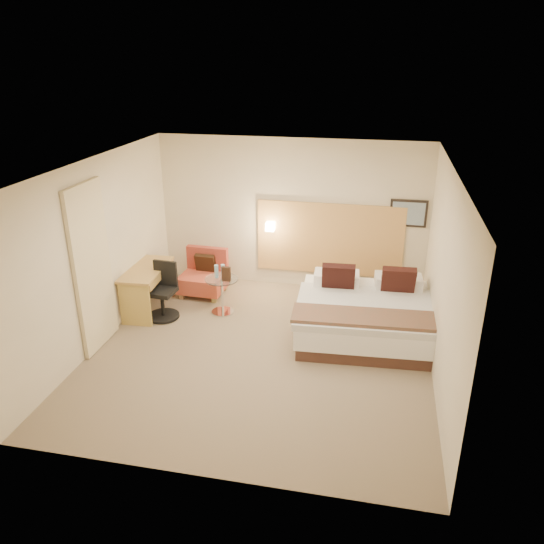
% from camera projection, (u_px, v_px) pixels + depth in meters
% --- Properties ---
extents(floor, '(4.80, 5.00, 0.02)m').
position_uv_depth(floor, '(261.00, 353.00, 7.70)').
color(floor, '#7A6952').
rests_on(floor, ground).
extents(ceiling, '(4.80, 5.00, 0.02)m').
position_uv_depth(ceiling, '(259.00, 166.00, 6.65)').
color(ceiling, silver).
rests_on(ceiling, floor).
extents(wall_back, '(4.80, 0.02, 2.70)m').
position_uv_depth(wall_back, '(291.00, 214.00, 9.44)').
color(wall_back, beige).
rests_on(wall_back, floor).
extents(wall_front, '(4.80, 0.02, 2.70)m').
position_uv_depth(wall_front, '(199.00, 365.00, 4.91)').
color(wall_front, beige).
rests_on(wall_front, floor).
extents(wall_left, '(0.02, 5.00, 2.70)m').
position_uv_depth(wall_left, '(97.00, 253.00, 7.63)').
color(wall_left, beige).
rests_on(wall_left, floor).
extents(wall_right, '(0.02, 5.00, 2.70)m').
position_uv_depth(wall_right, '(444.00, 280.00, 6.72)').
color(wall_right, beige).
rests_on(wall_right, floor).
extents(headboard_panel, '(2.60, 0.04, 1.30)m').
position_uv_depth(headboard_panel, '(329.00, 239.00, 9.43)').
color(headboard_panel, tan).
rests_on(headboard_panel, wall_back).
extents(art_frame, '(0.62, 0.03, 0.47)m').
position_uv_depth(art_frame, '(408.00, 213.00, 8.98)').
color(art_frame, black).
rests_on(art_frame, wall_back).
extents(art_canvas, '(0.54, 0.01, 0.39)m').
position_uv_depth(art_canvas, '(408.00, 214.00, 8.96)').
color(art_canvas, gray).
rests_on(art_canvas, wall_back).
extents(lamp_arm, '(0.02, 0.12, 0.02)m').
position_uv_depth(lamp_arm, '(271.00, 225.00, 9.51)').
color(lamp_arm, silver).
rests_on(lamp_arm, wall_back).
extents(lamp_shade, '(0.15, 0.15, 0.15)m').
position_uv_depth(lamp_shade, '(270.00, 226.00, 9.45)').
color(lamp_shade, '#FDEBC5').
rests_on(lamp_shade, wall_back).
extents(curtain, '(0.06, 0.90, 2.42)m').
position_uv_depth(curtain, '(92.00, 268.00, 7.44)').
color(curtain, beige).
rests_on(curtain, wall_left).
extents(bottle_a, '(0.07, 0.07, 0.22)m').
position_uv_depth(bottle_a, '(216.00, 271.00, 8.64)').
color(bottle_a, '#89B9D4').
rests_on(bottle_a, side_table).
extents(bottle_b, '(0.07, 0.07, 0.22)m').
position_uv_depth(bottle_b, '(223.00, 271.00, 8.66)').
color(bottle_b, '#96C8E7').
rests_on(bottle_b, side_table).
extents(menu_folder, '(0.15, 0.06, 0.24)m').
position_uv_depth(menu_folder, '(226.00, 274.00, 8.51)').
color(menu_folder, '#311E14').
rests_on(menu_folder, side_table).
extents(bed, '(2.20, 2.15, 1.02)m').
position_uv_depth(bed, '(366.00, 313.00, 8.11)').
color(bed, '#442922').
rests_on(bed, floor).
extents(lounge_chair, '(0.79, 0.70, 0.80)m').
position_uv_depth(lounge_chair, '(204.00, 276.00, 9.46)').
color(lounge_chair, '#AD7A51').
rests_on(lounge_chair, floor).
extents(side_table, '(0.58, 0.58, 0.61)m').
position_uv_depth(side_table, '(222.00, 294.00, 8.74)').
color(side_table, silver).
rests_on(side_table, floor).
extents(desk, '(0.62, 1.23, 0.75)m').
position_uv_depth(desk, '(148.00, 277.00, 8.73)').
color(desk, '#B38946').
rests_on(desk, floor).
extents(desk_chair, '(0.55, 0.55, 0.92)m').
position_uv_depth(desk_chair, '(163.00, 295.00, 8.59)').
color(desk_chair, black).
rests_on(desk_chair, floor).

